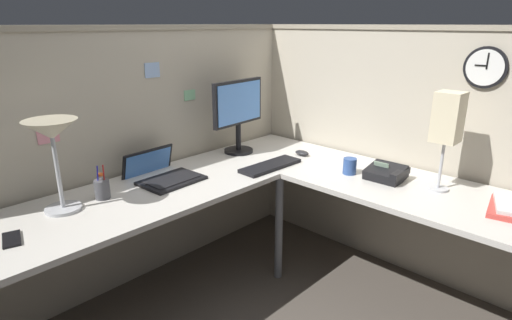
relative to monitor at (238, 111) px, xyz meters
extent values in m
plane|color=#4C443D|center=(-0.28, -0.64, -1.02)|extent=(6.80, 6.80, 0.00)
cube|color=#B7AD99|center=(-0.64, 0.23, -0.25)|extent=(2.57, 0.10, 1.55)
cube|color=gray|center=(-0.64, 0.23, 0.54)|extent=(2.57, 0.12, 0.03)
cube|color=#B7AD99|center=(0.59, -0.90, -0.25)|extent=(0.10, 2.37, 1.55)
cube|color=gray|center=(0.59, -0.90, 0.54)|extent=(0.12, 2.37, 0.03)
cube|color=beige|center=(-0.65, -0.17, -0.31)|extent=(2.35, 0.66, 0.03)
cube|color=beige|center=(0.19, -1.24, -0.31)|extent=(0.66, 1.49, 0.03)
cylinder|color=slate|center=(-0.12, -0.48, -0.67)|extent=(0.05, 0.05, 0.70)
cylinder|color=black|center=(0.00, 0.00, -0.28)|extent=(0.20, 0.20, 0.02)
cylinder|color=black|center=(0.00, 0.00, -0.18)|extent=(0.04, 0.04, 0.20)
cube|color=black|center=(0.00, 0.00, 0.06)|extent=(0.46, 0.07, 0.30)
cube|color=#4C84D8|center=(0.00, -0.02, 0.06)|extent=(0.42, 0.04, 0.26)
cube|color=black|center=(-0.66, -0.14, -0.29)|extent=(0.35, 0.26, 0.02)
cube|color=black|center=(-0.66, -0.14, -0.28)|extent=(0.30, 0.19, 0.00)
cube|color=black|center=(-0.68, 0.09, -0.25)|extent=(0.34, 0.09, 0.22)
cube|color=#4C84D8|center=(-0.68, 0.08, -0.25)|extent=(0.31, 0.07, 0.18)
cube|color=black|center=(-0.09, -0.38, -0.28)|extent=(0.43, 0.15, 0.02)
ellipsoid|color=#232326|center=(0.24, -0.37, -0.28)|extent=(0.06, 0.10, 0.03)
cylinder|color=#B7BABF|center=(-1.25, -0.07, -0.29)|extent=(0.17, 0.17, 0.02)
cylinder|color=#B7BABF|center=(-1.25, -0.07, -0.09)|extent=(0.02, 0.02, 0.38)
cone|color=#B2A88C|center=(-1.25, -0.07, 0.11)|extent=(0.24, 0.24, 0.09)
cylinder|color=#4C4C51|center=(-1.05, -0.08, -0.24)|extent=(0.08, 0.08, 0.10)
cylinder|color=#1E1EB2|center=(-1.06, -0.07, -0.18)|extent=(0.01, 0.02, 0.13)
cylinder|color=#B21E1E|center=(-1.03, -0.08, -0.18)|extent=(0.01, 0.01, 0.13)
cylinder|color=#D8591E|center=(-1.04, -0.06, -0.17)|extent=(0.03, 0.03, 0.01)
cube|color=black|center=(-1.52, -0.22, -0.29)|extent=(0.10, 0.16, 0.01)
cube|color=black|center=(0.21, -1.00, -0.26)|extent=(0.20, 0.21, 0.10)
cube|color=#8CA58C|center=(0.21, -0.97, -0.22)|extent=(0.02, 0.09, 0.04)
cube|color=black|center=(0.21, -1.08, -0.24)|extent=(0.19, 0.05, 0.04)
cylinder|color=#B7BABF|center=(0.26, -1.28, -0.29)|extent=(0.11, 0.11, 0.01)
cylinder|color=#B7BABF|center=(0.26, -1.28, -0.15)|extent=(0.02, 0.02, 0.27)
cube|color=beige|center=(0.26, -1.28, 0.11)|extent=(0.13, 0.13, 0.26)
cylinder|color=#2D4C8C|center=(0.15, -0.80, -0.25)|extent=(0.08, 0.08, 0.10)
cylinder|color=black|center=(0.54, -1.34, 0.34)|extent=(0.03, 0.22, 0.22)
cylinder|color=white|center=(0.52, -1.34, 0.34)|extent=(0.00, 0.19, 0.19)
cube|color=black|center=(0.52, -1.32, 0.35)|extent=(0.00, 0.06, 0.01)
cube|color=black|center=(0.52, -1.35, 0.38)|extent=(0.00, 0.01, 0.08)
cube|color=#99B7E5|center=(-0.53, 0.18, 0.30)|extent=(0.10, 0.00, 0.09)
cube|color=#8CCC99|center=(-0.27, 0.18, 0.12)|extent=(0.09, 0.00, 0.07)
cube|color=pink|center=(-1.18, 0.18, 0.02)|extent=(0.11, 0.00, 0.09)
camera|label=1|loc=(-1.94, -2.02, 0.57)|focal=29.33mm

